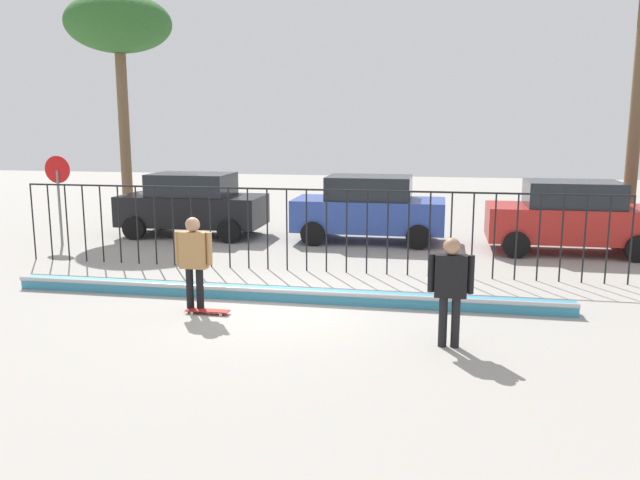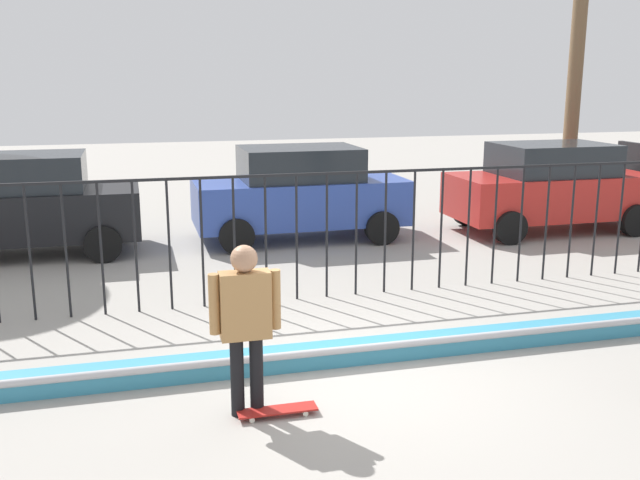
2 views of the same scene
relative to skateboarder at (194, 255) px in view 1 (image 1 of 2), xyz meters
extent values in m
plane|color=#9E9991|center=(1.33, 0.58, -1.05)|extent=(60.00, 60.00, 0.00)
cube|color=teal|center=(1.33, 1.04, -0.94)|extent=(11.00, 0.36, 0.22)
cylinder|color=#B2B2B7|center=(1.33, 0.86, -0.83)|extent=(11.00, 0.09, 0.09)
cylinder|color=black|center=(-5.67, 3.56, -0.08)|extent=(0.04, 0.04, 1.92)
cylinder|color=black|center=(-5.20, 3.56, -0.08)|extent=(0.04, 0.04, 1.92)
cylinder|color=black|center=(-4.73, 3.56, -0.08)|extent=(0.04, 0.04, 1.92)
cylinder|color=black|center=(-4.27, 3.56, -0.08)|extent=(0.04, 0.04, 1.92)
cylinder|color=black|center=(-3.80, 3.56, -0.08)|extent=(0.04, 0.04, 1.92)
cylinder|color=black|center=(-3.33, 3.56, -0.08)|extent=(0.04, 0.04, 1.92)
cylinder|color=black|center=(-2.87, 3.56, -0.08)|extent=(0.04, 0.04, 1.92)
cylinder|color=black|center=(-2.40, 3.56, -0.08)|extent=(0.04, 0.04, 1.92)
cylinder|color=black|center=(-1.93, 3.56, -0.08)|extent=(0.04, 0.04, 1.92)
cylinder|color=black|center=(-1.47, 3.56, -0.08)|extent=(0.04, 0.04, 1.92)
cylinder|color=black|center=(-1.00, 3.56, -0.08)|extent=(0.04, 0.04, 1.92)
cylinder|color=black|center=(-0.53, 3.56, -0.08)|extent=(0.04, 0.04, 1.92)
cylinder|color=black|center=(-0.07, 3.56, -0.08)|extent=(0.04, 0.04, 1.92)
cylinder|color=black|center=(0.40, 3.56, -0.08)|extent=(0.04, 0.04, 1.92)
cylinder|color=black|center=(0.87, 3.56, -0.08)|extent=(0.04, 0.04, 1.92)
cylinder|color=black|center=(1.33, 3.56, -0.08)|extent=(0.04, 0.04, 1.92)
cylinder|color=black|center=(1.80, 3.56, -0.08)|extent=(0.04, 0.04, 1.92)
cylinder|color=black|center=(2.27, 3.56, -0.08)|extent=(0.04, 0.04, 1.92)
cylinder|color=black|center=(2.73, 3.56, -0.08)|extent=(0.04, 0.04, 1.92)
cylinder|color=black|center=(3.20, 3.56, -0.08)|extent=(0.04, 0.04, 1.92)
cylinder|color=black|center=(3.67, 3.56, -0.08)|extent=(0.04, 0.04, 1.92)
cylinder|color=black|center=(4.13, 3.56, -0.08)|extent=(0.04, 0.04, 1.92)
cylinder|color=black|center=(4.60, 3.56, -0.08)|extent=(0.04, 0.04, 1.92)
cylinder|color=black|center=(5.07, 3.56, -0.08)|extent=(0.04, 0.04, 1.92)
cylinder|color=black|center=(5.53, 3.56, -0.08)|extent=(0.04, 0.04, 1.92)
cylinder|color=black|center=(6.00, 3.56, -0.08)|extent=(0.04, 0.04, 1.92)
cylinder|color=black|center=(6.47, 3.56, -0.08)|extent=(0.04, 0.04, 1.92)
cylinder|color=black|center=(6.93, 3.56, -0.08)|extent=(0.04, 0.04, 1.92)
cylinder|color=black|center=(7.40, 3.56, -0.08)|extent=(0.04, 0.04, 1.92)
cylinder|color=black|center=(7.87, 3.56, -0.08)|extent=(0.04, 0.04, 1.92)
cylinder|color=black|center=(8.33, 3.56, -0.08)|extent=(0.04, 0.04, 1.92)
cube|color=black|center=(1.33, 3.56, 0.86)|extent=(14.00, 0.04, 0.04)
cylinder|color=black|center=(-0.10, 0.00, -0.64)|extent=(0.14, 0.14, 0.81)
cylinder|color=black|center=(0.10, 0.00, -0.64)|extent=(0.14, 0.14, 0.81)
cube|color=#A87A47|center=(0.00, 0.00, 0.10)|extent=(0.49, 0.21, 0.67)
sphere|color=#A87A5B|center=(0.00, 0.00, 0.57)|extent=(0.26, 0.26, 0.26)
cylinder|color=#A87A47|center=(-0.30, 0.00, 0.13)|extent=(0.11, 0.11, 0.60)
cylinder|color=#A87A47|center=(0.30, 0.00, 0.13)|extent=(0.11, 0.11, 0.60)
cube|color=#A51E19|center=(0.28, -0.12, -0.98)|extent=(0.80, 0.20, 0.02)
cylinder|color=silver|center=(0.55, -0.05, -1.02)|extent=(0.05, 0.03, 0.05)
cylinder|color=silver|center=(0.55, -0.20, -1.02)|extent=(0.05, 0.03, 0.05)
cylinder|color=silver|center=(0.01, -0.05, -1.02)|extent=(0.05, 0.03, 0.05)
cylinder|color=silver|center=(0.01, -0.20, -1.02)|extent=(0.05, 0.03, 0.05)
cylinder|color=black|center=(4.45, -1.07, -0.65)|extent=(0.13, 0.13, 0.79)
cylinder|color=black|center=(4.64, -1.07, -0.65)|extent=(0.13, 0.13, 0.79)
cube|color=black|center=(4.54, -1.07, 0.08)|extent=(0.48, 0.21, 0.66)
sphere|color=#A87A5B|center=(4.54, -1.07, 0.54)|extent=(0.26, 0.26, 0.26)
cylinder|color=black|center=(4.25, -1.07, 0.11)|extent=(0.10, 0.10, 0.59)
cylinder|color=black|center=(4.84, -1.07, 0.11)|extent=(0.10, 0.10, 0.59)
cube|color=black|center=(-3.03, 7.55, -0.26)|extent=(4.30, 1.90, 0.90)
cube|color=#1E2328|center=(-3.03, 7.55, 0.52)|extent=(2.37, 1.71, 0.66)
cylinder|color=black|center=(-1.57, 8.50, -0.71)|extent=(0.68, 0.22, 0.68)
cylinder|color=black|center=(-1.57, 6.60, -0.71)|extent=(0.68, 0.22, 0.68)
cylinder|color=black|center=(-4.49, 8.50, -0.71)|extent=(0.68, 0.22, 0.68)
cylinder|color=black|center=(-4.49, 6.60, -0.71)|extent=(0.68, 0.22, 0.68)
cube|color=#2D479E|center=(2.33, 7.59, -0.26)|extent=(4.30, 1.90, 0.90)
cube|color=#1E2328|center=(2.33, 7.59, 0.52)|extent=(2.37, 1.71, 0.66)
cylinder|color=black|center=(3.79, 8.54, -0.71)|extent=(0.68, 0.22, 0.68)
cylinder|color=black|center=(3.79, 6.64, -0.71)|extent=(0.68, 0.22, 0.68)
cylinder|color=black|center=(0.87, 8.54, -0.71)|extent=(0.68, 0.22, 0.68)
cylinder|color=black|center=(0.87, 6.64, -0.71)|extent=(0.68, 0.22, 0.68)
cube|color=#B2231E|center=(7.74, 6.94, -0.26)|extent=(4.30, 1.90, 0.90)
cube|color=#1E2328|center=(7.74, 6.94, 0.52)|extent=(2.37, 1.71, 0.66)
cylinder|color=black|center=(9.20, 7.89, -0.71)|extent=(0.68, 0.22, 0.68)
cylinder|color=black|center=(9.20, 5.99, -0.71)|extent=(0.68, 0.22, 0.68)
cylinder|color=black|center=(6.28, 7.89, -0.71)|extent=(0.68, 0.22, 0.68)
cylinder|color=black|center=(6.28, 5.99, -0.71)|extent=(0.68, 0.22, 0.68)
cylinder|color=slate|center=(-6.13, 5.47, 0.00)|extent=(0.07, 0.07, 2.10)
cylinder|color=red|center=(-6.13, 5.49, 1.07)|extent=(0.76, 0.02, 0.76)
cylinder|color=brown|center=(9.78, 9.38, 2.54)|extent=(0.36, 0.36, 7.17)
cylinder|color=brown|center=(-6.30, 9.81, 1.79)|extent=(0.36, 0.36, 5.67)
ellipsoid|color=#2D6028|center=(-6.30, 9.81, 5.58)|extent=(3.47, 3.47, 1.91)
camera|label=1|loc=(4.36, -10.77, 2.37)|focal=36.20mm
camera|label=2|loc=(-0.99, -6.59, 2.28)|focal=40.22mm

